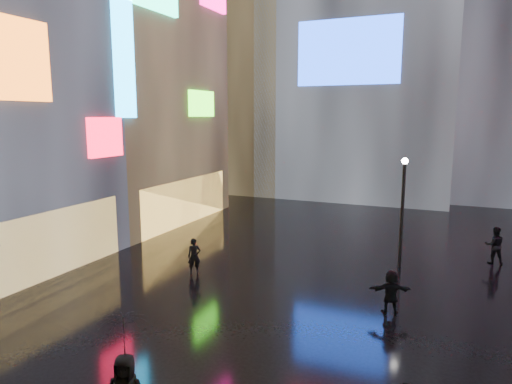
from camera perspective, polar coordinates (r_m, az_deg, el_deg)
The scene contains 8 objects.
ground at distance 21.33m, azimuth 8.70°, elevation -10.05°, with size 140.00×140.00×0.00m, color black.
building_left_far at distance 33.23m, azimuth -16.56°, elevation 15.82°, with size 10.28×12.00×22.00m.
tower_flank_left at distance 46.01m, azimuth -1.23°, elevation 16.85°, with size 10.00×10.00×26.00m, color black.
lamp_far at distance 22.36m, azimuth 17.84°, elevation -1.67°, with size 0.30×0.30×5.20m.
pedestrian_5 at distance 17.58m, azimuth 16.49°, elevation -11.88°, with size 1.50×0.48×1.61m, color black.
pedestrian_6 at distance 21.04m, azimuth -7.72°, elevation -7.97°, with size 0.59×0.39×1.63m, color black.
pedestrian_7 at distance 25.05m, azimuth 27.67°, elevation -5.92°, with size 0.88×0.69×1.81m, color black.
umbrella_2 at distance 10.80m, azimuth -16.33°, elevation -16.77°, with size 1.05×1.07×0.96m, color black.
Camera 1 is at (4.97, 0.51, 7.09)m, focal length 32.00 mm.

